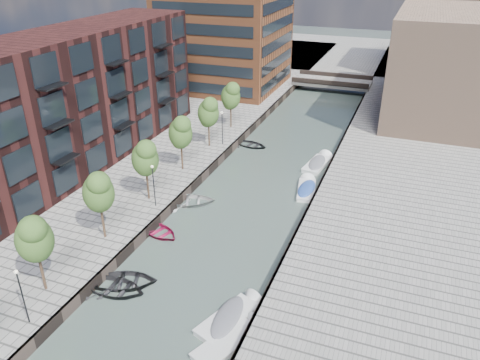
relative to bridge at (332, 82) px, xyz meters
The scene contains 29 objects.
water 32.03m from the bridge, 90.00° to the right, with size 300.00×300.00×0.00m, color #38473F.
quay_left 48.17m from the bridge, 138.37° to the right, with size 60.00×140.00×1.00m, color gray.
quay_right 35.79m from the bridge, 63.43° to the right, with size 20.00×140.00×1.00m, color gray.
quay_wall_left 32.59m from the bridge, 100.79° to the right, with size 0.25×140.00×1.00m, color #332823.
quay_wall_right 32.59m from the bridge, 79.21° to the right, with size 0.25×140.00×1.00m, color #332823.
far_closure 28.01m from the bridge, 90.00° to the left, with size 80.00×40.00×1.00m, color gray.
apartment_block 46.99m from the bridge, 115.46° to the right, with size 8.00×38.00×14.00m, color black.
tan_block_near 19.99m from the bridge, 32.01° to the right, with size 12.00×25.00×14.00m, color #916F58.
tan_block_far 23.87m from the bridge, 45.00° to the left, with size 12.00×20.00×16.00m, color #916F58.
bridge is the anchor object (origin of this frame).
tree_1 61.71m from the bridge, 97.93° to the right, with size 2.50×2.50×5.95m.
tree_2 54.81m from the bridge, 98.95° to the right, with size 2.50×2.50×5.95m.
tree_3 47.92m from the bridge, 100.25° to the right, with size 2.50×2.50×5.95m.
tree_4 41.08m from the bridge, 102.00° to the right, with size 2.50×2.50×5.95m.
tree_5 34.30m from the bridge, 104.44° to the right, with size 2.50×2.50×5.95m.
tree_6 27.63m from the bridge, 108.10° to the right, with size 2.50×2.50×5.95m.
lamp_0 64.44m from the bridge, 96.42° to the right, with size 0.24×0.24×4.12m.
lamp_1 48.58m from the bridge, 98.53° to the right, with size 0.24×0.24×4.12m.
lamp_2 32.87m from the bridge, 102.68° to the right, with size 0.24×0.24×4.12m.
sloop_0 58.73m from the bridge, 94.53° to the right, with size 3.48×4.88×1.01m, color black.
sloop_1 57.82m from the bridge, 94.29° to the right, with size 3.52×4.93×1.02m, color black.
sloop_2 51.02m from the bridge, 96.08° to the right, with size 2.98×4.18×0.87m, color maroon.
sloop_3 45.25m from the bridge, 96.59° to the right, with size 3.53×4.95×1.02m, color #B5B6B4.
sloop_4 29.48m from the bridge, 98.82° to the right, with size 2.94×4.12×0.85m, color black.
motorboat_1 58.22m from the bridge, 85.60° to the right, with size 3.48×5.50×1.73m.
motorboat_2 60.13m from the bridge, 84.94° to the right, with size 3.65×5.30×1.68m.
motorboat_3 38.48m from the bridge, 82.87° to the right, with size 2.59×5.19×1.65m.
motorboat_4 31.90m from the bridge, 81.77° to the right, with size 2.61×5.59×1.79m.
car 12.42m from the bridge, 22.00° to the right, with size 1.41×3.52×1.20m, color #B5B7BA.
Camera 1 is at (13.51, -8.36, 22.65)m, focal length 35.00 mm.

